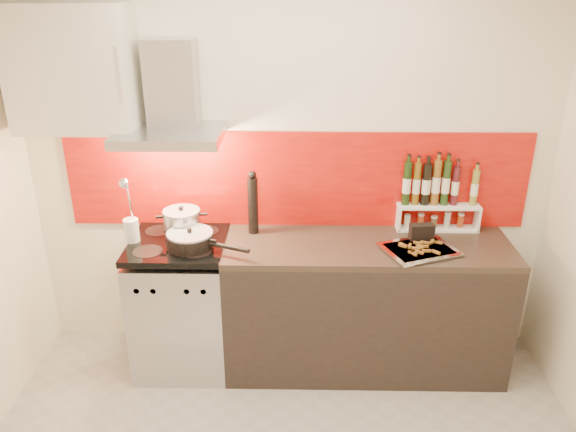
{
  "coord_description": "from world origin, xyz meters",
  "views": [
    {
      "loc": [
        0.06,
        -2.06,
        2.45
      ],
      "look_at": [
        0.0,
        0.95,
        1.15
      ],
      "focal_mm": 35.0,
      "sensor_mm": 36.0,
      "label": 1
    }
  ],
  "objects_px": {
    "stock_pot": "(182,223)",
    "pepper_mill": "(253,203)",
    "range_stove": "(183,305)",
    "baking_tray": "(419,249)",
    "counter": "(364,305)",
    "saute_pan": "(191,240)"
  },
  "relations": [
    {
      "from": "range_stove",
      "to": "counter",
      "type": "xyz_separation_m",
      "value": [
        1.2,
        0.0,
        0.01
      ]
    },
    {
      "from": "saute_pan",
      "to": "pepper_mill",
      "type": "relative_size",
      "value": 1.23
    },
    {
      "from": "pepper_mill",
      "to": "baking_tray",
      "type": "height_order",
      "value": "pepper_mill"
    },
    {
      "from": "stock_pot",
      "to": "pepper_mill",
      "type": "relative_size",
      "value": 0.56
    },
    {
      "from": "stock_pot",
      "to": "range_stove",
      "type": "bearing_deg",
      "value": -103.23
    },
    {
      "from": "counter",
      "to": "baking_tray",
      "type": "height_order",
      "value": "baking_tray"
    },
    {
      "from": "stock_pot",
      "to": "pepper_mill",
      "type": "height_order",
      "value": "pepper_mill"
    },
    {
      "from": "stock_pot",
      "to": "pepper_mill",
      "type": "distance_m",
      "value": 0.47
    },
    {
      "from": "stock_pot",
      "to": "saute_pan",
      "type": "xyz_separation_m",
      "value": [
        0.09,
        -0.17,
        -0.04
      ]
    },
    {
      "from": "stock_pot",
      "to": "saute_pan",
      "type": "height_order",
      "value": "stock_pot"
    },
    {
      "from": "range_stove",
      "to": "saute_pan",
      "type": "bearing_deg",
      "value": -37.86
    },
    {
      "from": "stock_pot",
      "to": "pepper_mill",
      "type": "bearing_deg",
      "value": 8.99
    },
    {
      "from": "range_stove",
      "to": "baking_tray",
      "type": "xyz_separation_m",
      "value": [
        1.5,
        -0.1,
        0.47
      ]
    },
    {
      "from": "pepper_mill",
      "to": "baking_tray",
      "type": "distance_m",
      "value": 1.08
    },
    {
      "from": "stock_pot",
      "to": "baking_tray",
      "type": "xyz_separation_m",
      "value": [
        1.47,
        -0.19,
        -0.08
      ]
    },
    {
      "from": "range_stove",
      "to": "stock_pot",
      "type": "relative_size",
      "value": 3.86
    },
    {
      "from": "range_stove",
      "to": "saute_pan",
      "type": "distance_m",
      "value": 0.54
    },
    {
      "from": "saute_pan",
      "to": "baking_tray",
      "type": "height_order",
      "value": "saute_pan"
    },
    {
      "from": "baking_tray",
      "to": "saute_pan",
      "type": "bearing_deg",
      "value": 179.36
    },
    {
      "from": "range_stove",
      "to": "counter",
      "type": "distance_m",
      "value": 1.2
    },
    {
      "from": "baking_tray",
      "to": "pepper_mill",
      "type": "bearing_deg",
      "value": 165.83
    },
    {
      "from": "saute_pan",
      "to": "pepper_mill",
      "type": "height_order",
      "value": "pepper_mill"
    }
  ]
}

